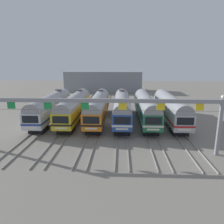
{
  "coord_description": "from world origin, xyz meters",
  "views": [
    {
      "loc": [
        1.95,
        -36.61,
        10.54
      ],
      "look_at": [
        0.39,
        -0.94,
        1.93
      ],
      "focal_mm": 33.9,
      "sensor_mm": 36.0,
      "label": 1
    }
  ],
  "objects_px": {
    "commuter_train_yellow": "(75,106)",
    "commuter_train_blue": "(122,107)",
    "commuter_train_orange": "(98,106)",
    "commuter_train_silver": "(51,106)",
    "catenary_gantry": "(104,108)",
    "commuter_train_green": "(146,107)",
    "commuter_train_stainless": "(170,107)"
  },
  "relations": [
    {
      "from": "commuter_train_orange",
      "to": "commuter_train_blue",
      "type": "bearing_deg",
      "value": 0.0
    },
    {
      "from": "commuter_train_silver",
      "to": "commuter_train_blue",
      "type": "xyz_separation_m",
      "value": [
        12.72,
        0.0,
        0.0
      ]
    },
    {
      "from": "commuter_train_orange",
      "to": "commuter_train_yellow",
      "type": "bearing_deg",
      "value": 180.0
    },
    {
      "from": "commuter_train_blue",
      "to": "commuter_train_stainless",
      "type": "height_order",
      "value": "commuter_train_blue"
    },
    {
      "from": "commuter_train_silver",
      "to": "commuter_train_yellow",
      "type": "height_order",
      "value": "same"
    },
    {
      "from": "commuter_train_silver",
      "to": "commuter_train_orange",
      "type": "xyz_separation_m",
      "value": [
        8.48,
        0.0,
        0.0
      ]
    },
    {
      "from": "commuter_train_yellow",
      "to": "commuter_train_stainless",
      "type": "distance_m",
      "value": 16.96
    },
    {
      "from": "commuter_train_yellow",
      "to": "commuter_train_blue",
      "type": "distance_m",
      "value": 8.48
    },
    {
      "from": "commuter_train_orange",
      "to": "commuter_train_stainless",
      "type": "height_order",
      "value": "commuter_train_orange"
    },
    {
      "from": "commuter_train_orange",
      "to": "commuter_train_green",
      "type": "height_order",
      "value": "commuter_train_orange"
    },
    {
      "from": "commuter_train_yellow",
      "to": "commuter_train_stainless",
      "type": "height_order",
      "value": "commuter_train_yellow"
    },
    {
      "from": "commuter_train_silver",
      "to": "catenary_gantry",
      "type": "distance_m",
      "value": 17.37
    },
    {
      "from": "commuter_train_blue",
      "to": "commuter_train_orange",
      "type": "bearing_deg",
      "value": 180.0
    },
    {
      "from": "commuter_train_blue",
      "to": "catenary_gantry",
      "type": "distance_m",
      "value": 13.92
    },
    {
      "from": "commuter_train_green",
      "to": "catenary_gantry",
      "type": "bearing_deg",
      "value": -115.23
    },
    {
      "from": "commuter_train_silver",
      "to": "catenary_gantry",
      "type": "relative_size",
      "value": 0.68
    },
    {
      "from": "commuter_train_orange",
      "to": "catenary_gantry",
      "type": "xyz_separation_m",
      "value": [
        2.12,
        -13.5,
        2.68
      ]
    },
    {
      "from": "catenary_gantry",
      "to": "commuter_train_green",
      "type": "bearing_deg",
      "value": 64.77
    },
    {
      "from": "commuter_train_blue",
      "to": "catenary_gantry",
      "type": "relative_size",
      "value": 0.68
    },
    {
      "from": "commuter_train_stainless",
      "to": "commuter_train_green",
      "type": "bearing_deg",
      "value": 180.0
    },
    {
      "from": "commuter_train_silver",
      "to": "commuter_train_blue",
      "type": "height_order",
      "value": "same"
    },
    {
      "from": "commuter_train_green",
      "to": "commuter_train_stainless",
      "type": "xyz_separation_m",
      "value": [
        4.24,
        0.0,
        0.0
      ]
    },
    {
      "from": "commuter_train_yellow",
      "to": "commuter_train_green",
      "type": "bearing_deg",
      "value": -0.02
    },
    {
      "from": "commuter_train_yellow",
      "to": "commuter_train_blue",
      "type": "bearing_deg",
      "value": 0.0
    },
    {
      "from": "catenary_gantry",
      "to": "commuter_train_stainless",
      "type": "bearing_deg",
      "value": 51.85
    },
    {
      "from": "commuter_train_orange",
      "to": "commuter_train_stainless",
      "type": "bearing_deg",
      "value": -0.02
    },
    {
      "from": "commuter_train_green",
      "to": "commuter_train_silver",
      "type": "bearing_deg",
      "value": 179.99
    },
    {
      "from": "commuter_train_yellow",
      "to": "commuter_train_stainless",
      "type": "xyz_separation_m",
      "value": [
        16.96,
        -0.0,
        -0.0
      ]
    },
    {
      "from": "commuter_train_stainless",
      "to": "catenary_gantry",
      "type": "relative_size",
      "value": 0.68
    },
    {
      "from": "commuter_train_yellow",
      "to": "commuter_train_green",
      "type": "relative_size",
      "value": 1.0
    },
    {
      "from": "catenary_gantry",
      "to": "commuter_train_blue",
      "type": "bearing_deg",
      "value": 81.08
    },
    {
      "from": "catenary_gantry",
      "to": "commuter_train_yellow",
      "type": "bearing_deg",
      "value": 115.22
    }
  ]
}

